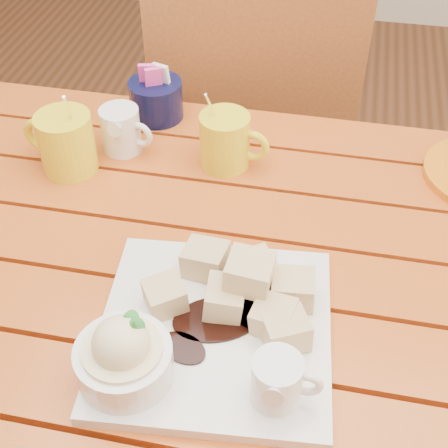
% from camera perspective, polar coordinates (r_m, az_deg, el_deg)
% --- Properties ---
extents(table, '(1.20, 0.79, 0.75)m').
position_cam_1_polar(table, '(0.96, -0.93, -7.78)').
color(table, '#A34B15').
rests_on(table, ground).
extents(dessert_plate, '(0.31, 0.31, 0.12)m').
position_cam_1_polar(dessert_plate, '(0.76, -2.25, -9.73)').
color(dessert_plate, white).
rests_on(dessert_plate, table).
extents(coffee_mug_left, '(0.13, 0.09, 0.15)m').
position_cam_1_polar(coffee_mug_left, '(1.04, -14.33, 7.31)').
color(coffee_mug_left, yellow).
rests_on(coffee_mug_left, table).
extents(coffee_mug_right, '(0.12, 0.08, 0.14)m').
position_cam_1_polar(coffee_mug_right, '(1.02, 0.21, 7.69)').
color(coffee_mug_right, yellow).
rests_on(coffee_mug_right, table).
extents(cream_pitcher, '(0.10, 0.08, 0.08)m').
position_cam_1_polar(cream_pitcher, '(1.07, -9.33, 8.56)').
color(cream_pitcher, white).
rests_on(cream_pitcher, table).
extents(sugar_caddy, '(0.10, 0.10, 0.11)m').
position_cam_1_polar(sugar_caddy, '(1.15, -6.23, 11.34)').
color(sugar_caddy, black).
rests_on(sugar_caddy, table).
extents(chair_far, '(0.55, 0.55, 0.93)m').
position_cam_1_polar(chair_far, '(1.51, 2.02, 7.82)').
color(chair_far, brown).
rests_on(chair_far, ground).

